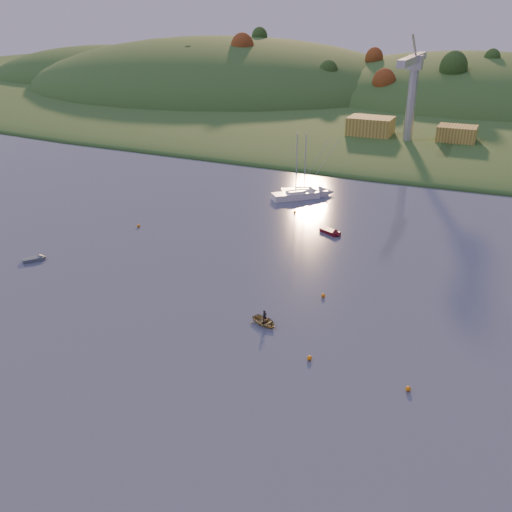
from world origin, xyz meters
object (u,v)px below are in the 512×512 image
at_px(sailboat_near, 296,195).
at_px(grey_dinghy, 38,258).
at_px(canoe, 265,322).
at_px(sailboat_far, 304,192).
at_px(red_tender, 333,233).

xyz_separation_m(sailboat_near, grey_dinghy, (-23.27, -41.21, -0.53)).
bearing_deg(canoe, sailboat_far, 39.37).
xyz_separation_m(canoe, red_tender, (-1.02, 29.63, -0.06)).
height_order(sailboat_far, grey_dinghy, sailboat_far).
xyz_separation_m(sailboat_far, red_tender, (11.05, -17.35, -0.48)).
bearing_deg(red_tender, grey_dinghy, -115.18).
xyz_separation_m(sailboat_near, canoe, (12.86, -44.48, -0.43)).
bearing_deg(red_tender, sailboat_near, 156.47).
xyz_separation_m(red_tender, grey_dinghy, (-35.11, -26.36, -0.03)).
height_order(sailboat_near, sailboat_far, sailboat_near).
bearing_deg(grey_dinghy, sailboat_near, 9.32).
bearing_deg(sailboat_near, red_tender, -93.72).
bearing_deg(sailboat_near, canoe, -116.16).
relative_size(sailboat_near, grey_dinghy, 3.67).
relative_size(sailboat_far, canoe, 3.56).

